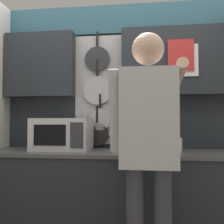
# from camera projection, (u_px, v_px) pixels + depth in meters

# --- Properties ---
(base_cabinet_counter) EXTENTS (2.36, 0.59, 0.91)m
(base_cabinet_counter) POSITION_uv_depth(u_px,v_px,m) (117.00, 203.00, 2.22)
(base_cabinet_counter) COLOR #23282D
(base_cabinet_counter) RESTS_ON ground_plane
(back_wall_unit) EXTENTS (2.93, 0.23, 2.39)m
(back_wall_unit) POSITION_uv_depth(u_px,v_px,m) (121.00, 94.00, 2.52)
(back_wall_unit) COLOR #23282D
(back_wall_unit) RESTS_ON ground_plane
(microwave) EXTENTS (0.53, 0.36, 0.30)m
(microwave) POSITION_uv_depth(u_px,v_px,m) (62.00, 134.00, 2.35)
(microwave) COLOR silver
(microwave) RESTS_ON base_cabinet_counter
(knife_block) EXTENTS (0.13, 0.16, 0.25)m
(knife_block) POSITION_uv_depth(u_px,v_px,m) (125.00, 141.00, 2.27)
(knife_block) COLOR brown
(knife_block) RESTS_ON base_cabinet_counter
(utensil_crock) EXTENTS (0.11, 0.11, 0.31)m
(utensil_crock) POSITION_uv_depth(u_px,v_px,m) (176.00, 143.00, 2.22)
(utensil_crock) COLOR white
(utensil_crock) RESTS_ON base_cabinet_counter
(person) EXTENTS (0.54, 0.69, 1.78)m
(person) POSITION_uv_depth(u_px,v_px,m) (148.00, 138.00, 1.68)
(person) COLOR #383842
(person) RESTS_ON ground_plane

